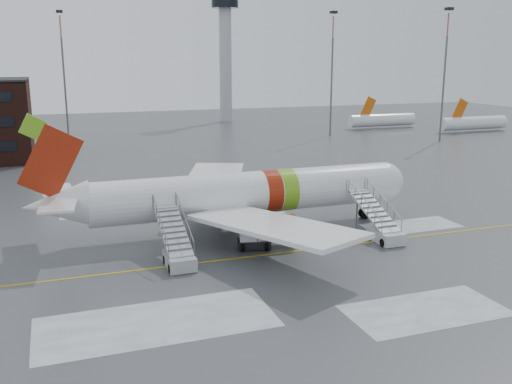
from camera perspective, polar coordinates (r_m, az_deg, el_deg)
name	(u,v)px	position (r m, az deg, el deg)	size (l,w,h in m)	color
ground	(210,257)	(45.33, -4.59, -6.50)	(260.00, 260.00, 0.00)	#494C4F
airliner	(238,194)	(50.95, -1.77, -0.24)	(35.03, 32.97, 11.18)	white
airstair_fwd	(381,228)	(50.29, 12.43, -3.50)	(2.05, 7.70, 3.48)	silver
airstair_aft	(177,251)	(43.80, -7.88, -5.83)	(2.05, 7.70, 3.48)	#A2A4A9
pushback_tug	(252,241)	(46.90, -0.43, -4.89)	(3.00, 2.54, 1.56)	black
control_tower	(225,44)	(142.33, -3.09, 14.58)	(6.40, 6.40, 30.00)	#B2B5BA
light_mast_far_ne	(332,66)	(116.06, 7.61, 12.38)	(1.20, 1.20, 24.25)	#595B60
light_mast_far_n	(63,66)	(119.31, -18.71, 11.84)	(1.20, 1.20, 24.25)	#595B60
light_mast_far_e	(445,67)	(112.81, 18.37, 11.82)	(1.20, 1.20, 24.25)	#595B60
distant_aircraft	(410,130)	(129.26, 15.17, 5.96)	(35.00, 18.00, 8.00)	#D8590C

